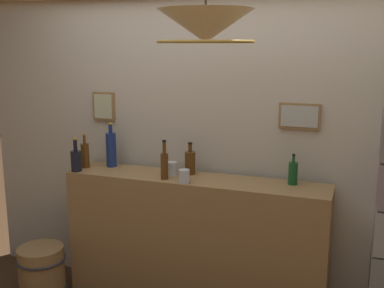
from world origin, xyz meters
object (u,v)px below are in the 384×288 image
liquor_bottle_tequila (190,162)px  liquor_bottle_sherry (76,160)px  liquor_bottle_port (293,173)px  wooden_barrel (42,273)px  glass_tumbler_rocks (172,169)px  liquor_bottle_mezcal (111,149)px  liquor_bottle_bourbon (85,155)px  liquor_bottle_amaro (164,164)px  pendant_lamp (206,27)px  glass_tumbler_highball (184,176)px

liquor_bottle_tequila → liquor_bottle_sherry: size_ratio=0.94×
liquor_bottle_port → wooden_barrel: 2.00m
glass_tumbler_rocks → wooden_barrel: 1.28m
liquor_bottle_mezcal → liquor_bottle_bourbon: 0.20m
liquor_bottle_amaro → pendant_lamp: bearing=-48.6°
liquor_bottle_sherry → liquor_bottle_port: bearing=7.8°
liquor_bottle_bourbon → liquor_bottle_amaro: 0.69m
liquor_bottle_bourbon → glass_tumbler_highball: bearing=-8.2°
liquor_bottle_sherry → glass_tumbler_rocks: bearing=11.4°
liquor_bottle_sherry → glass_tumbler_highball: liquor_bottle_sherry is taller
liquor_bottle_sherry → glass_tumbler_rocks: (0.70, 0.14, -0.04)m
liquor_bottle_tequila → glass_tumbler_highball: size_ratio=2.58×
liquor_bottle_mezcal → wooden_barrel: bearing=-138.0°
liquor_bottle_tequila → liquor_bottle_port: (0.72, -0.00, -0.01)m
liquor_bottle_sherry → wooden_barrel: size_ratio=0.60×
liquor_bottle_mezcal → liquor_bottle_sherry: liquor_bottle_mezcal is taller
liquor_bottle_amaro → glass_tumbler_highball: (0.16, -0.04, -0.06)m
liquor_bottle_amaro → pendant_lamp: (0.47, -0.53, 0.89)m
liquor_bottle_bourbon → liquor_bottle_sherry: bearing=-90.5°
glass_tumbler_rocks → glass_tumbler_highball: glass_tumbler_rocks is taller
liquor_bottle_sherry → pendant_lamp: size_ratio=0.49×
liquor_bottle_tequila → glass_tumbler_highball: bearing=-80.3°
liquor_bottle_sherry → liquor_bottle_bourbon: bearing=89.5°
liquor_bottle_mezcal → liquor_bottle_sherry: bearing=-129.6°
glass_tumbler_highball → pendant_lamp: size_ratio=0.18×
liquor_bottle_amaro → liquor_bottle_port: (0.84, 0.17, -0.02)m
liquor_bottle_amaro → liquor_bottle_port: 0.86m
pendant_lamp → liquor_bottle_port: bearing=62.1°
liquor_bottle_port → liquor_bottle_sherry: (-1.53, -0.21, 0.01)m
liquor_bottle_port → liquor_bottle_sherry: bearing=-172.2°
liquor_bottle_mezcal → liquor_bottle_tequila: size_ratio=1.45×
liquor_bottle_amaro → pendant_lamp: pendant_lamp is taller
liquor_bottle_bourbon → glass_tumbler_rocks: liquor_bottle_bourbon is taller
liquor_bottle_amaro → wooden_barrel: liquor_bottle_amaro is taller
liquor_bottle_port → pendant_lamp: size_ratio=0.41×
liquor_bottle_mezcal → liquor_bottle_sherry: (-0.17, -0.21, -0.05)m
liquor_bottle_port → pendant_lamp: 1.21m
liquor_bottle_bourbon → wooden_barrel: liquor_bottle_bourbon is taller
glass_tumbler_rocks → glass_tumbler_highball: 0.20m
liquor_bottle_mezcal → liquor_bottle_amaro: bearing=-18.8°
liquor_bottle_mezcal → glass_tumbler_rocks: 0.53m
liquor_bottle_mezcal → liquor_bottle_tequila: liquor_bottle_mezcal is taller
liquor_bottle_mezcal → liquor_bottle_amaro: liquor_bottle_mezcal is taller
liquor_bottle_port → glass_tumbler_highball: 0.72m
liquor_bottle_mezcal → liquor_bottle_port: liquor_bottle_mezcal is taller
pendant_lamp → wooden_barrel: bearing=166.5°
liquor_bottle_tequila → liquor_bottle_port: liquor_bottle_tequila is taller
liquor_bottle_tequila → glass_tumbler_rocks: bearing=-147.7°
wooden_barrel → liquor_bottle_amaro: bearing=12.1°
liquor_bottle_sherry → glass_tumbler_highball: 0.84m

